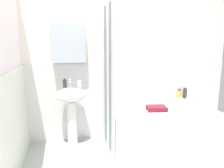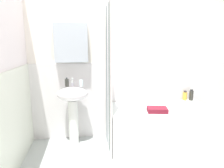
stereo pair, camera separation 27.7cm
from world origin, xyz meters
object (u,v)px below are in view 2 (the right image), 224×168
(toothbrush_cup, at_px, (81,83))
(soap_dispenser, at_px, (67,83))
(body_wash_bottle, at_px, (191,95))
(towel_folded, at_px, (157,110))
(lotion_bottle, at_px, (185,96))
(bathtub, at_px, (159,125))
(sink, at_px, (73,103))

(toothbrush_cup, bearing_deg, soap_dispenser, 178.42)
(body_wash_bottle, height_order, towel_folded, body_wash_bottle)
(lotion_bottle, bearing_deg, bathtub, -150.80)
(soap_dispenser, bearing_deg, toothbrush_cup, -1.58)
(bathtub, relative_size, body_wash_bottle, 8.24)
(lotion_bottle, bearing_deg, towel_folded, -142.89)
(bathtub, height_order, body_wash_bottle, body_wash_bottle)
(lotion_bottle, bearing_deg, sink, -175.68)
(bathtub, distance_m, lotion_bottle, 0.73)
(body_wash_bottle, xyz_separation_m, towel_folded, (-0.76, -0.48, -0.06))
(soap_dispenser, xyz_separation_m, toothbrush_cup, (0.21, -0.01, -0.01))
(body_wash_bottle, bearing_deg, soap_dispenser, -178.54)
(sink, bearing_deg, towel_folded, -17.50)
(towel_folded, bearing_deg, toothbrush_cup, 157.45)
(lotion_bottle, bearing_deg, toothbrush_cup, -177.41)
(bathtub, bearing_deg, sink, 172.39)
(sink, height_order, towel_folded, sink)
(sink, height_order, lotion_bottle, sink)
(body_wash_bottle, relative_size, lotion_bottle, 1.15)
(towel_folded, bearing_deg, body_wash_bottle, 32.28)
(sink, xyz_separation_m, toothbrush_cup, (0.13, 0.06, 0.28))
(sink, bearing_deg, toothbrush_cup, 25.07)
(soap_dispenser, bearing_deg, towel_folded, -19.28)
(sink, relative_size, lotion_bottle, 5.49)
(sink, height_order, soap_dispenser, soap_dispenser)
(soap_dispenser, relative_size, body_wash_bottle, 0.75)
(soap_dispenser, height_order, bathtub, soap_dispenser)
(toothbrush_cup, bearing_deg, towel_folded, -22.55)
(towel_folded, bearing_deg, sink, 162.50)
(toothbrush_cup, xyz_separation_m, towel_folded, (1.03, -0.43, -0.32))
(bathtub, height_order, lotion_bottle, lotion_bottle)
(sink, xyz_separation_m, lotion_bottle, (1.82, 0.14, 0.01))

